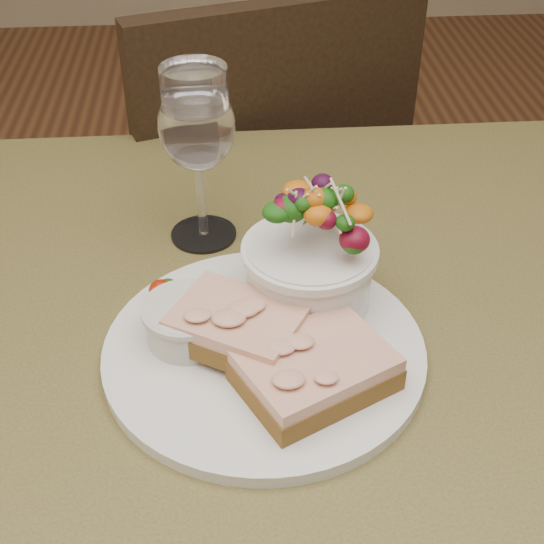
{
  "coord_description": "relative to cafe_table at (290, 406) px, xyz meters",
  "views": [
    {
      "loc": [
        -0.06,
        -0.51,
        1.21
      ],
      "look_at": [
        -0.02,
        0.01,
        0.81
      ],
      "focal_mm": 50.0,
      "sensor_mm": 36.0,
      "label": 1
    }
  ],
  "objects": [
    {
      "name": "sandwich_back",
      "position": [
        -0.05,
        -0.03,
        0.14
      ],
      "size": [
        0.13,
        0.12,
        0.03
      ],
      "rotation": [
        0.0,
        0.0,
        -0.53
      ],
      "color": "#533316",
      "rests_on": "dinner_plate"
    },
    {
      "name": "dinner_plate",
      "position": [
        -0.03,
        -0.03,
        0.11
      ],
      "size": [
        0.28,
        0.28,
        0.01
      ],
      "primitive_type": "cylinder",
      "color": "silver",
      "rests_on": "cafe_table"
    },
    {
      "name": "sandwich_front",
      "position": [
        0.01,
        -0.08,
        0.13
      ],
      "size": [
        0.15,
        0.13,
        0.03
      ],
      "rotation": [
        0.0,
        0.0,
        0.48
      ],
      "color": "#533316",
      "rests_on": "dinner_plate"
    },
    {
      "name": "chair_far",
      "position": [
        -0.02,
        0.62,
        -0.36
      ],
      "size": [
        0.53,
        0.53,
        0.9
      ],
      "rotation": [
        0.0,
        0.0,
        3.45
      ],
      "color": "black",
      "rests_on": "ground"
    },
    {
      "name": "ramekin",
      "position": [
        -0.09,
        -0.02,
        0.13
      ],
      "size": [
        0.07,
        0.07,
        0.04
      ],
      "color": "beige",
      "rests_on": "dinner_plate"
    },
    {
      "name": "salad_bowl",
      "position": [
        0.02,
        0.03,
        0.17
      ],
      "size": [
        0.11,
        0.11,
        0.13
      ],
      "color": "silver",
      "rests_on": "dinner_plate"
    },
    {
      "name": "cafe_table",
      "position": [
        0.0,
        0.0,
        0.0
      ],
      "size": [
        0.8,
        0.8,
        0.75
      ],
      "color": "#493D1F",
      "rests_on": "ground"
    },
    {
      "name": "garnish",
      "position": [
        -0.11,
        0.04,
        0.12
      ],
      "size": [
        0.05,
        0.04,
        0.02
      ],
      "color": "#143A0A",
      "rests_on": "dinner_plate"
    },
    {
      "name": "wine_glass",
      "position": [
        -0.08,
        0.16,
        0.22
      ],
      "size": [
        0.08,
        0.08,
        0.18
      ],
      "color": "white",
      "rests_on": "cafe_table"
    }
  ]
}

